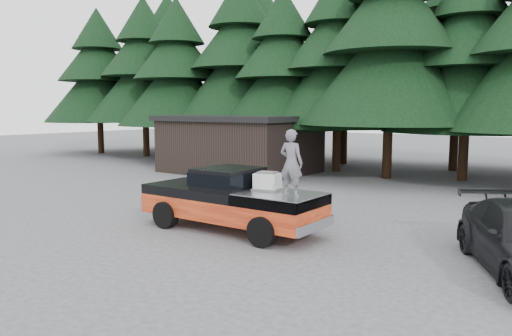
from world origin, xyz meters
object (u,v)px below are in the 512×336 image
Objects in this scene: pickup_truck at (231,209)px; man_on_bed at (291,163)px; utility_building at (240,144)px; air_compressor at (267,182)px.

pickup_truck is 3.27× the size of man_on_bed.
utility_building is (-10.74, 11.62, -0.58)m from man_on_bed.
utility_building is (-9.64, 11.17, 0.10)m from air_compressor.
utility_building reaches higher than pickup_truck.
air_compressor is 14.76m from utility_building.
man_on_bed is 15.83m from utility_building.
air_compressor is 0.38× the size of man_on_bed.
utility_building is (-8.46, 11.40, 1.00)m from pickup_truck.
man_on_bed is (2.28, -0.21, 1.58)m from pickup_truck.
air_compressor reaches higher than pickup_truck.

